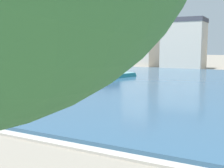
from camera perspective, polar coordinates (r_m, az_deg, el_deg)
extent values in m
cube|color=#2D5170|center=(31.71, 15.11, -0.18)|extent=(90.93, 41.82, 0.31)
cube|color=#ADA89E|center=(12.44, -7.40, -12.26)|extent=(90.93, 0.50, 0.12)
cube|color=teal|center=(36.23, -0.14, 1.39)|extent=(4.24, 7.23, 0.78)
ellipsoid|color=teal|center=(38.59, 3.26, 1.75)|extent=(2.72, 2.91, 0.74)
cube|color=#6EA5A8|center=(36.19, -0.14, 2.05)|extent=(4.16, 7.09, 0.06)
cube|color=#333338|center=(35.79, -0.72, 2.70)|extent=(2.27, 2.77, 0.83)
cylinder|color=silver|center=(36.40, 0.43, 8.78)|extent=(0.12, 0.12, 8.56)
cylinder|color=silver|center=(35.63, -0.92, 3.36)|extent=(0.77, 2.32, 0.08)
cube|color=orange|center=(39.17, -17.36, 1.38)|extent=(3.43, 7.31, 0.61)
ellipsoid|color=orange|center=(41.04, -13.41, 1.79)|extent=(2.23, 2.79, 0.58)
cube|color=#E2A56E|center=(39.14, -17.38, 1.87)|extent=(3.36, 7.17, 0.06)
cube|color=silver|center=(38.81, -18.08, 2.67)|extent=(1.86, 2.71, 1.12)
cylinder|color=silver|center=(39.25, -16.91, 6.55)|extent=(0.12, 0.12, 6.41)
cylinder|color=silver|center=(38.69, -18.32, 3.06)|extent=(0.62, 2.43, 0.08)
cube|color=beige|center=(61.33, 6.06, 9.23)|extent=(5.75, 7.41, 12.26)
cube|color=brown|center=(61.88, 6.14, 15.28)|extent=(5.86, 7.56, 0.80)
cube|color=beige|center=(55.52, 14.12, 7.33)|extent=(7.40, 6.21, 8.59)
cube|color=#42424C|center=(55.72, 14.28, 12.16)|extent=(7.55, 6.33, 0.80)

